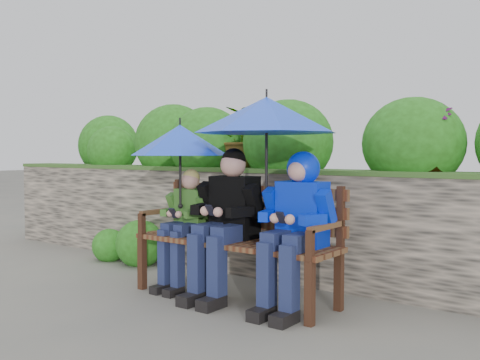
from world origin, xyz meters
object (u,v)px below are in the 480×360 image
Objects in this scene: umbrella_right at (267,115)px; boy_right at (296,217)px; boy_middle at (226,216)px; boy_left at (185,220)px; umbrella_left at (180,140)px; park_bench at (239,233)px.

boy_right is at bearing -7.72° from umbrella_right.
boy_right is at bearing 1.44° from boy_middle.
umbrella_left is at bearing -151.09° from boy_left.
umbrella_left reaches higher than park_bench.
umbrella_left is (-0.04, -0.02, 0.69)m from boy_left.
umbrella_left is 0.75× the size of umbrella_right.
umbrella_left reaches higher than boy_left.
umbrella_left is at bearing -170.71° from park_bench.
umbrella_right is at bearing 3.80° from umbrella_left.
park_bench is 0.98m from umbrella_right.
umbrella_left is at bearing -179.13° from boy_right.
park_bench is at bearing 172.57° from boy_right.
umbrella_left is at bearing -176.20° from umbrella_right.
boy_middle reaches higher than boy_left.
boy_middle is 1.02× the size of boy_right.
park_bench is at bearing 55.28° from boy_middle.
boy_middle is 1.45× the size of umbrella_left.
boy_left is 0.85× the size of boy_middle.
boy_right is at bearing 0.87° from umbrella_left.
boy_right is at bearing -0.12° from boy_left.
umbrella_right is at bearing 2.60° from boy_left.
boy_right is (0.58, -0.08, 0.18)m from park_bench.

